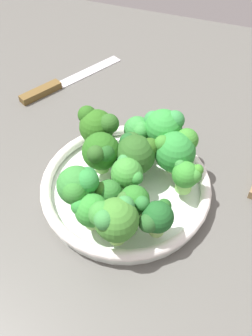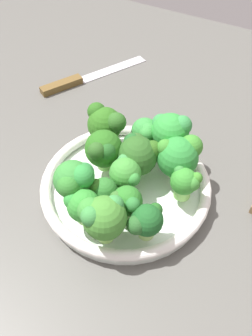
{
  "view_description": "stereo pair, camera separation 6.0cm",
  "coord_description": "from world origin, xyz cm",
  "px_view_note": "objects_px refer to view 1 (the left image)",
  "views": [
    {
      "loc": [
        16.39,
        -37.81,
        50.96
      ],
      "look_at": [
        2.71,
        0.13,
        6.22
      ],
      "focal_mm": 40.69,
      "sensor_mm": 36.0,
      "label": 1
    },
    {
      "loc": [
        21.88,
        -35.35,
        50.96
      ],
      "look_at": [
        2.71,
        0.13,
        6.22
      ],
      "focal_mm": 40.69,
      "sensor_mm": 36.0,
      "label": 2
    }
  ],
  "objects_px": {
    "broccoli_floret_4": "(134,202)",
    "broccoli_floret_13": "(176,150)",
    "broccoli_floret_0": "(163,127)",
    "broccoli_floret_7": "(135,152)",
    "knife": "(59,84)",
    "broccoli_floret_9": "(157,218)",
    "broccoli_floret_1": "(114,219)",
    "broccoli_floret_3": "(127,173)",
    "broccoli_floret_10": "(107,193)",
    "broccoli_floret_11": "(97,126)",
    "broccoli_floret_5": "(101,152)",
    "broccoli_floret_6": "(139,131)",
    "broccoli_floret_8": "(187,175)",
    "bowl": "(126,186)",
    "broccoli_floret_2": "(89,209)",
    "broccoli_floret_12": "(79,186)"
  },
  "relations": [
    {
      "from": "broccoli_floret_1",
      "to": "broccoli_floret_4",
      "type": "bearing_deg",
      "value": 74.44
    },
    {
      "from": "broccoli_floret_0",
      "to": "broccoli_floret_7",
      "type": "relative_size",
      "value": 1.1
    },
    {
      "from": "bowl",
      "to": "broccoli_floret_11",
      "type": "distance_m",
      "value": 0.12
    },
    {
      "from": "broccoli_floret_5",
      "to": "broccoli_floret_13",
      "type": "bearing_deg",
      "value": 22.94
    },
    {
      "from": "bowl",
      "to": "broccoli_floret_7",
      "type": "xyz_separation_m",
      "value": [
        0.01,
        0.03,
        0.05
      ]
    },
    {
      "from": "bowl",
      "to": "broccoli_floret_11",
      "type": "height_order",
      "value": "broccoli_floret_11"
    },
    {
      "from": "broccoli_floret_10",
      "to": "broccoli_floret_11",
      "type": "relative_size",
      "value": 0.65
    },
    {
      "from": "knife",
      "to": "broccoli_floret_1",
      "type": "bearing_deg",
      "value": -52.27
    },
    {
      "from": "broccoli_floret_0",
      "to": "broccoli_floret_9",
      "type": "distance_m",
      "value": 0.18
    },
    {
      "from": "broccoli_floret_0",
      "to": "broccoli_floret_13",
      "type": "relative_size",
      "value": 1.06
    },
    {
      "from": "broccoli_floret_4",
      "to": "broccoli_floret_13",
      "type": "distance_m",
      "value": 0.12
    },
    {
      "from": "broccoli_floret_0",
      "to": "broccoli_floret_12",
      "type": "xyz_separation_m",
      "value": [
        -0.08,
        -0.17,
        0.0
      ]
    },
    {
      "from": "broccoli_floret_2",
      "to": "broccoli_floret_11",
      "type": "xyz_separation_m",
      "value": [
        -0.06,
        0.16,
        0.01
      ]
    },
    {
      "from": "broccoli_floret_2",
      "to": "broccoli_floret_3",
      "type": "relative_size",
      "value": 0.96
    },
    {
      "from": "broccoli_floret_4",
      "to": "broccoli_floret_12",
      "type": "bearing_deg",
      "value": -174.99
    },
    {
      "from": "broccoli_floret_11",
      "to": "broccoli_floret_6",
      "type": "bearing_deg",
      "value": 14.77
    },
    {
      "from": "broccoli_floret_4",
      "to": "broccoli_floret_13",
      "type": "bearing_deg",
      "value": 75.21
    },
    {
      "from": "broccoli_floret_0",
      "to": "broccoli_floret_8",
      "type": "xyz_separation_m",
      "value": [
        0.06,
        -0.08,
        -0.01
      ]
    },
    {
      "from": "broccoli_floret_1",
      "to": "broccoli_floret_13",
      "type": "relative_size",
      "value": 1.07
    },
    {
      "from": "broccoli_floret_5",
      "to": "broccoli_floret_2",
      "type": "bearing_deg",
      "value": -77.04
    },
    {
      "from": "broccoli_floret_1",
      "to": "broccoli_floret_11",
      "type": "xyz_separation_m",
      "value": [
        -0.1,
        0.18,
        -0.01
      ]
    },
    {
      "from": "broccoli_floret_7",
      "to": "broccoli_floret_12",
      "type": "bearing_deg",
      "value": -117.84
    },
    {
      "from": "broccoli_floret_11",
      "to": "broccoli_floret_4",
      "type": "bearing_deg",
      "value": -49.57
    },
    {
      "from": "broccoli_floret_6",
      "to": "broccoli_floret_12",
      "type": "height_order",
      "value": "broccoli_floret_12"
    },
    {
      "from": "broccoli_floret_5",
      "to": "broccoli_floret_4",
      "type": "bearing_deg",
      "value": -41.58
    },
    {
      "from": "broccoli_floret_1",
      "to": "broccoli_floret_6",
      "type": "height_order",
      "value": "broccoli_floret_1"
    },
    {
      "from": "broccoli_floret_6",
      "to": "knife",
      "type": "bearing_deg",
      "value": 147.75
    },
    {
      "from": "broccoli_floret_1",
      "to": "broccoli_floret_10",
      "type": "xyz_separation_m",
      "value": [
        -0.03,
        0.05,
        -0.02
      ]
    },
    {
      "from": "broccoli_floret_2",
      "to": "broccoli_floret_3",
      "type": "xyz_separation_m",
      "value": [
        0.03,
        0.08,
        0.0
      ]
    },
    {
      "from": "broccoli_floret_7",
      "to": "broccoli_floret_13",
      "type": "distance_m",
      "value": 0.07
    },
    {
      "from": "broccoli_floret_12",
      "to": "broccoli_floret_13",
      "type": "relative_size",
      "value": 1.05
    },
    {
      "from": "broccoli_floret_4",
      "to": "broccoli_floret_5",
      "type": "height_order",
      "value": "broccoli_floret_5"
    },
    {
      "from": "broccoli_floret_0",
      "to": "broccoli_floret_3",
      "type": "xyz_separation_m",
      "value": [
        -0.03,
        -0.11,
        -0.01
      ]
    },
    {
      "from": "broccoli_floret_8",
      "to": "knife",
      "type": "xyz_separation_m",
      "value": [
        -0.34,
        0.22,
        -0.06
      ]
    },
    {
      "from": "broccoli_floret_5",
      "to": "broccoli_floret_8",
      "type": "relative_size",
      "value": 1.32
    },
    {
      "from": "broccoli_floret_2",
      "to": "broccoli_floret_11",
      "type": "height_order",
      "value": "broccoli_floret_11"
    },
    {
      "from": "broccoli_floret_7",
      "to": "broccoli_floret_13",
      "type": "bearing_deg",
      "value": 22.02
    },
    {
      "from": "bowl",
      "to": "broccoli_floret_5",
      "type": "bearing_deg",
      "value": 170.93
    },
    {
      "from": "broccoli_floret_1",
      "to": "broccoli_floret_10",
      "type": "bearing_deg",
      "value": 120.95
    },
    {
      "from": "broccoli_floret_9",
      "to": "broccoli_floret_6",
      "type": "bearing_deg",
      "value": 116.46
    },
    {
      "from": "broccoli_floret_0",
      "to": "broccoli_floret_7",
      "type": "xyz_separation_m",
      "value": [
        -0.03,
        -0.07,
        -0.01
      ]
    },
    {
      "from": "broccoli_floret_6",
      "to": "broccoli_floret_4",
      "type": "bearing_deg",
      "value": -74.08
    },
    {
      "from": "broccoli_floret_5",
      "to": "broccoli_floret_11",
      "type": "xyz_separation_m",
      "value": [
        -0.03,
        0.06,
        -0.0
      ]
    },
    {
      "from": "broccoli_floret_1",
      "to": "broccoli_floret_11",
      "type": "bearing_deg",
      "value": 119.38
    },
    {
      "from": "knife",
      "to": "broccoli_floret_0",
      "type": "bearing_deg",
      "value": -26.72
    },
    {
      "from": "bowl",
      "to": "broccoli_floret_6",
      "type": "height_order",
      "value": "broccoli_floret_6"
    },
    {
      "from": "broccoli_floret_9",
      "to": "broccoli_floret_12",
      "type": "xyz_separation_m",
      "value": [
        -0.12,
        0.01,
        0.01
      ]
    },
    {
      "from": "knife",
      "to": "broccoli_floret_9",
      "type": "bearing_deg",
      "value": -44.58
    },
    {
      "from": "broccoli_floret_13",
      "to": "broccoli_floret_7",
      "type": "bearing_deg",
      "value": -157.98
    },
    {
      "from": "broccoli_floret_8",
      "to": "broccoli_floret_1",
      "type": "bearing_deg",
      "value": -120.22
    }
  ]
}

